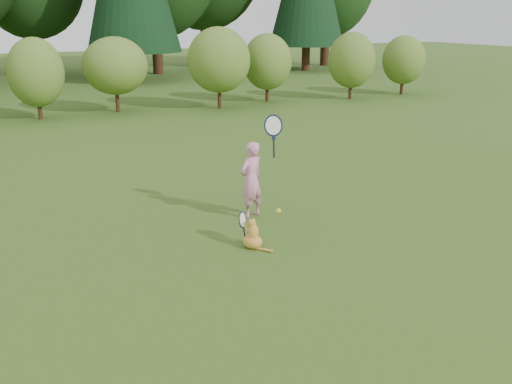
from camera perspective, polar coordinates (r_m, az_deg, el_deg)
ground at (r=8.35m, az=1.26°, el=-6.25°), size 100.00×100.00×0.00m
shrub_row at (r=20.16m, az=-16.69°, el=11.13°), size 28.00×3.00×2.80m
child at (r=9.65m, az=-0.41°, el=1.41°), size 0.78×0.53×1.97m
cat at (r=8.50m, az=-0.39°, el=-4.05°), size 0.37×0.65×0.63m
tennis_ball at (r=8.36m, az=2.28°, el=-1.90°), size 0.07×0.07×0.07m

